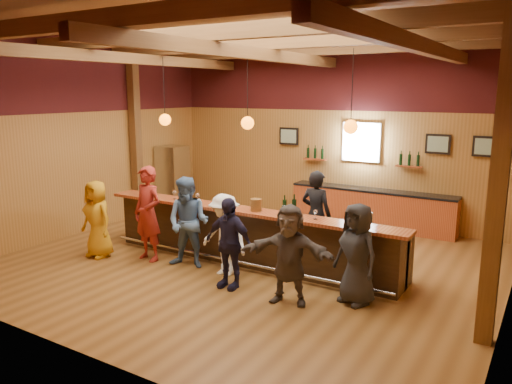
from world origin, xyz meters
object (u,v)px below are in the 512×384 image
at_px(bar_counter, 253,235).
at_px(customer_redvest, 148,214).
at_px(customer_white, 224,235).
at_px(customer_brown, 289,254).
at_px(customer_orange, 97,219).
at_px(customer_navy, 229,243).
at_px(bartender, 316,215).
at_px(stainless_fridge, 173,178).
at_px(customer_denim, 189,223).
at_px(ice_bucket, 256,205).
at_px(customer_dark, 357,254).
at_px(back_bar_cabinet, 371,208).
at_px(bottle_a, 285,206).

xyz_separation_m(bar_counter, customer_redvest, (-1.78, -1.01, 0.41)).
bearing_deg(customer_white, customer_brown, -9.26).
distance_m(customer_orange, customer_brown, 4.31).
relative_size(customer_navy, bartender, 0.88).
bearing_deg(stainless_fridge, customer_denim, -45.84).
xyz_separation_m(bartender, ice_bucket, (-0.70, -1.13, 0.34)).
height_order(customer_redvest, ice_bucket, customer_redvest).
xyz_separation_m(bar_counter, customer_denim, (-0.85, -0.92, 0.34)).
bearing_deg(customer_white, bartender, 67.20).
bearing_deg(ice_bucket, customer_white, -117.16).
relative_size(customer_redvest, bartender, 1.05).
bearing_deg(bartender, customer_orange, 35.34).
relative_size(stainless_fridge, customer_navy, 1.16).
xyz_separation_m(customer_redvest, customer_dark, (4.20, 0.16, -0.13)).
bearing_deg(customer_denim, customer_redvest, 172.67).
relative_size(customer_brown, bartender, 0.90).
height_order(stainless_fridge, customer_white, stainless_fridge).
xyz_separation_m(back_bar_cabinet, customer_navy, (-0.82, -4.92, 0.30)).
distance_m(bar_counter, bottle_a, 1.11).
bearing_deg(customer_redvest, customer_brown, 0.09).
distance_m(customer_orange, customer_white, 2.80).
relative_size(customer_denim, customer_brown, 1.09).
bearing_deg(customer_denim, stainless_fridge, 121.44).
xyz_separation_m(customer_white, customer_brown, (1.55, -0.46, 0.04)).
bearing_deg(bartender, customer_redvest, 38.27).
relative_size(back_bar_cabinet, customer_dark, 2.49).
distance_m(ice_bucket, bottle_a, 0.55).
bearing_deg(customer_brown, customer_white, 151.78).
bearing_deg(customer_orange, customer_denim, 18.07).
relative_size(stainless_fridge, customer_redvest, 0.97).
relative_size(customer_dark, bartender, 0.91).
distance_m(customer_white, bottle_a, 1.20).
relative_size(customer_navy, customer_dark, 0.97).
xyz_separation_m(customer_redvest, bartender, (2.76, 1.80, -0.05)).
bearing_deg(back_bar_cabinet, customer_dark, -74.34).
relative_size(customer_orange, customer_white, 1.04).
bearing_deg(back_bar_cabinet, customer_white, -104.99).
bearing_deg(customer_orange, bottle_a, 22.27).
xyz_separation_m(stainless_fridge, customer_dark, (6.54, -3.30, -0.10)).
bearing_deg(ice_bucket, bottle_a, 11.88).
bearing_deg(customer_redvest, ice_bucket, 24.68).
distance_m(back_bar_cabinet, ice_bucket, 4.08).
distance_m(customer_navy, customer_brown, 1.16).
bearing_deg(bottle_a, bartender, 80.88).
bearing_deg(ice_bucket, customer_denim, -152.71).
height_order(customer_brown, customer_dark, customer_dark).
height_order(customer_white, bottle_a, customer_white).
bearing_deg(bar_counter, customer_orange, -153.39).
xyz_separation_m(bar_counter, customer_brown, (1.53, -1.39, 0.27)).
relative_size(customer_brown, bottle_a, 4.71).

